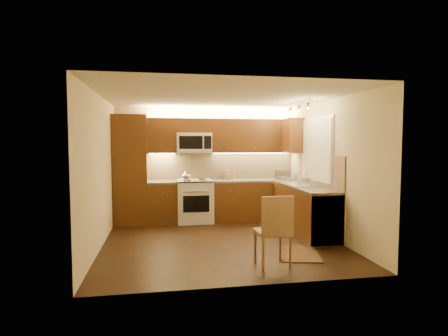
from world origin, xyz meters
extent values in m
cube|color=black|center=(0.00, 0.00, 0.00)|extent=(4.00, 4.00, 0.01)
cube|color=beige|center=(0.00, 0.00, 2.50)|extent=(4.00, 4.00, 0.01)
cube|color=beige|center=(0.00, 2.00, 1.25)|extent=(4.00, 0.01, 2.50)
cube|color=beige|center=(0.00, -2.00, 1.25)|extent=(4.00, 0.01, 2.50)
cube|color=beige|center=(-2.00, 0.00, 1.25)|extent=(0.01, 4.00, 2.50)
cube|color=beige|center=(2.00, 0.00, 1.25)|extent=(0.01, 4.00, 2.50)
cube|color=#4F2B10|center=(-1.65, 1.70, 1.15)|extent=(0.70, 0.60, 2.30)
cube|color=#4F2B10|center=(-0.99, 1.70, 0.43)|extent=(0.62, 0.60, 0.86)
cube|color=#3A3735|center=(-0.99, 1.70, 0.88)|extent=(0.62, 0.60, 0.04)
cube|color=#4F2B10|center=(1.04, 1.70, 0.43)|extent=(1.92, 0.60, 0.86)
cube|color=#3A3735|center=(1.04, 1.70, 0.88)|extent=(1.92, 0.60, 0.04)
cube|color=#4F2B10|center=(1.70, 0.40, 0.43)|extent=(0.60, 2.00, 0.86)
cube|color=#3A3735|center=(1.70, 0.40, 0.88)|extent=(0.60, 2.00, 0.04)
cube|color=silver|center=(1.70, -0.30, 0.43)|extent=(0.58, 0.60, 0.84)
cube|color=tan|center=(0.35, 1.99, 1.20)|extent=(3.30, 0.02, 0.60)
cube|color=tan|center=(1.99, 0.40, 1.20)|extent=(0.02, 2.00, 0.60)
cube|color=#4F2B10|center=(-0.99, 1.82, 1.88)|extent=(0.62, 0.35, 0.75)
cube|color=#4F2B10|center=(1.04, 1.82, 1.88)|extent=(1.92, 0.35, 0.75)
cube|color=#4F2B10|center=(-0.30, 1.82, 2.09)|extent=(0.76, 0.35, 0.31)
cube|color=#4F2B10|center=(1.82, 1.40, 1.88)|extent=(0.35, 0.50, 0.75)
cube|color=silver|center=(1.99, 0.55, 1.60)|extent=(0.03, 1.44, 1.24)
cube|color=silver|center=(1.97, 0.55, 1.60)|extent=(0.02, 1.36, 1.16)
cube|color=silver|center=(1.55, 0.40, 2.46)|extent=(0.04, 1.20, 0.03)
cube|color=silver|center=(1.71, 1.70, 1.01)|extent=(0.42, 0.36, 0.22)
cube|color=olive|center=(0.46, 1.87, 1.01)|extent=(0.14, 0.18, 0.22)
cylinder|color=silver|center=(0.14, 1.82, 0.95)|extent=(0.05, 0.05, 0.10)
cylinder|color=olive|center=(0.16, 1.94, 0.95)|extent=(0.06, 0.06, 0.09)
cylinder|color=silver|center=(0.14, 1.90, 0.94)|extent=(0.05, 0.05, 0.09)
cylinder|color=#A47131|center=(0.59, 1.84, 0.95)|extent=(0.06, 0.06, 0.10)
imported|color=silver|center=(1.84, 1.05, 0.99)|extent=(0.10, 0.10, 0.19)
cube|color=black|center=(1.08, -0.90, 0.01)|extent=(0.77, 0.99, 0.01)
camera|label=1|loc=(-1.02, -6.19, 1.73)|focal=29.34mm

